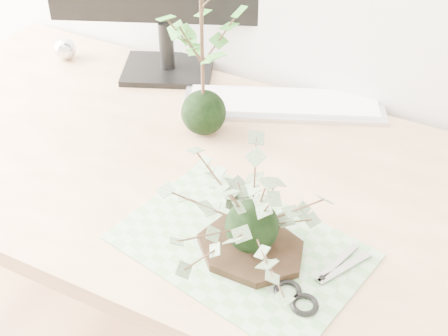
{
  "coord_description": "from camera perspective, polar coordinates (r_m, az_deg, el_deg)",
  "views": [
    {
      "loc": [
        0.38,
        0.41,
        1.5
      ],
      "look_at": [
        0.0,
        1.14,
        0.84
      ],
      "focal_mm": 50.0,
      "sensor_mm": 36.0,
      "label": 1
    }
  ],
  "objects": [
    {
      "name": "maple_kokedama",
      "position": [
        1.18,
        -2.11,
        14.33
      ],
      "size": [
        0.23,
        0.23,
        0.39
      ],
      "rotation": [
        0.0,
        0.0,
        -0.1
      ],
      "color": "black",
      "rests_on": "desk"
    },
    {
      "name": "stone_dish",
      "position": [
        1.04,
        2.49,
        -7.38
      ],
      "size": [
        0.19,
        0.19,
        0.01
      ],
      "primitive_type": "cylinder",
      "rotation": [
        0.0,
        0.0,
        0.01
      ],
      "color": "black",
      "rests_on": "cutting_mat"
    },
    {
      "name": "scissors",
      "position": [
        0.99,
        8.05,
        -11.27
      ],
      "size": [
        0.09,
        0.19,
        0.01
      ],
      "rotation": [
        0.0,
        0.0,
        -0.39
      ],
      "color": "gray",
      "rests_on": "cutting_mat"
    },
    {
      "name": "desk",
      "position": [
        1.25,
        1.04,
        -4.19
      ],
      "size": [
        1.6,
        0.7,
        0.74
      ],
      "color": "tan",
      "rests_on": "ground_plane"
    },
    {
      "name": "cutting_mat",
      "position": [
        1.06,
        1.54,
        -7.16
      ],
      "size": [
        0.45,
        0.34,
        0.0
      ],
      "primitive_type": "cube",
      "rotation": [
        0.0,
        0.0,
        -0.2
      ],
      "color": "#64985E",
      "rests_on": "desk"
    },
    {
      "name": "foil_ball",
      "position": [
        1.62,
        -14.33,
        10.53
      ],
      "size": [
        0.05,
        0.05,
        0.05
      ],
      "primitive_type": "sphere",
      "color": "white",
      "rests_on": "desk"
    },
    {
      "name": "ivy_kokedama",
      "position": [
        0.97,
        2.64,
        -3.59
      ],
      "size": [
        0.31,
        0.31,
        0.18
      ],
      "rotation": [
        0.0,
        0.0,
        -0.33
      ],
      "color": "black",
      "rests_on": "stone_dish"
    },
    {
      "name": "keyboard",
      "position": [
        1.4,
        5.45,
        5.89
      ],
      "size": [
        0.46,
        0.3,
        0.02
      ],
      "rotation": [
        0.0,
        0.0,
        0.41
      ],
      "color": "silver",
      "rests_on": "desk"
    }
  ]
}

